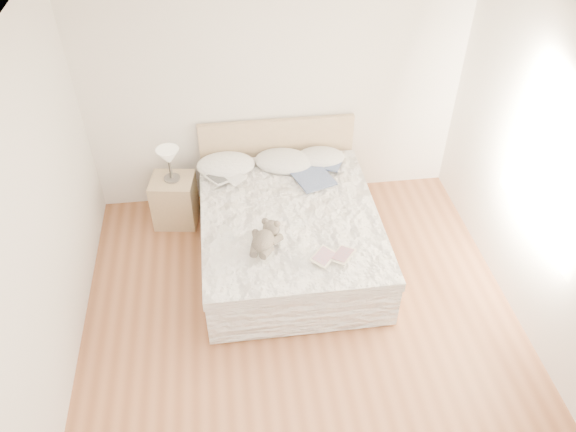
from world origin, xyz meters
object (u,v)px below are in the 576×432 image
at_px(bed, 289,230).
at_px(photo_book, 225,178).
at_px(childrens_book, 333,256).
at_px(teddy_bear, 263,247).
at_px(nightstand, 175,200).
at_px(table_lamp, 169,158).

bearing_deg(bed, photo_book, 138.51).
distance_m(childrens_book, teddy_bear, 0.63).
height_order(bed, nightstand, bed).
relative_size(table_lamp, childrens_book, 1.09).
distance_m(table_lamp, teddy_bear, 1.53).
bearing_deg(nightstand, photo_book, -14.17).
bearing_deg(photo_book, table_lamp, 127.80).
xyz_separation_m(nightstand, table_lamp, (0.01, 0.01, 0.55)).
height_order(nightstand, photo_book, photo_book).
xyz_separation_m(table_lamp, teddy_bear, (0.85, -1.26, -0.18)).
distance_m(bed, table_lamp, 1.44).
height_order(nightstand, childrens_book, childrens_book).
distance_m(bed, teddy_bear, 0.73).
distance_m(bed, nightstand, 1.34).
height_order(photo_book, childrens_book, photo_book).
distance_m(table_lamp, childrens_book, 2.05).
relative_size(bed, nightstand, 3.83).
xyz_separation_m(table_lamp, childrens_book, (1.45, -1.43, -0.20)).
distance_m(table_lamp, photo_book, 0.62).
bearing_deg(bed, nightstand, 150.09).
bearing_deg(photo_book, childrens_book, -91.41).
bearing_deg(table_lamp, nightstand, -122.93).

